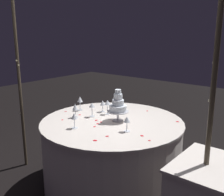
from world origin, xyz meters
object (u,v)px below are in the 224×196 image
Objects in this scene: main_table at (112,153)px; tiered_cake at (118,106)px; wine_glass_0 at (75,107)px; wine_glass_5 at (74,117)px; decorative_arch at (87,53)px; wine_glass_2 at (92,106)px; wine_glass_1 at (108,103)px; wine_glass_3 at (80,100)px; wine_glass_4 at (127,120)px; wine_glass_6 at (103,104)px.

main_table is 0.53m from tiered_cake.
wine_glass_0 reaches higher than wine_glass_5.
decorative_arch is 0.73m from wine_glass_2.
main_table is 0.55m from wine_glass_1.
decorative_arch is at bearing 82.78° from tiered_cake.
wine_glass_3 reaches higher than wine_glass_2.
wine_glass_3 is 1.17× the size of wine_glass_4.
tiered_cake is 0.47m from wine_glass_0.
wine_glass_3 is (0.53, -0.06, 0.49)m from main_table.
wine_glass_2 is at bearing 68.16° from wine_glass_1.
wine_glass_0 is 0.68m from wine_glass_4.
wine_glass_6 is at bearing -75.96° from wine_glass_5.
tiered_cake reaches higher than main_table.
wine_glass_3 reaches higher than wine_glass_5.
decorative_arch is 0.71m from wine_glass_4.
tiered_cake is 2.32× the size of wine_glass_4.
wine_glass_1 is 1.08× the size of wine_glass_5.
wine_glass_2 is 1.09× the size of wine_glass_4.
wine_glass_0 reaches higher than wine_glass_4.
wine_glass_5 is at bearing 130.57° from wine_glass_3.
wine_glass_4 is at bearing -150.75° from wine_glass_5.
wine_glass_3 reaches higher than main_table.
wine_glass_5 is (0.14, 0.05, -0.61)m from decorative_arch.
wine_glass_2 reaches higher than wine_glass_4.
tiered_cake is at bearing -168.33° from wine_glass_2.
tiered_cake is 2.13× the size of wine_glass_2.
main_table is 0.73m from wine_glass_3.
tiered_cake is (-0.05, -0.38, -0.55)m from decorative_arch.
tiered_cake is at bearing -143.52° from main_table.
wine_glass_5 is (-0.12, 0.37, -0.01)m from wine_glass_2.
wine_glass_1 is at bearing -69.26° from decorative_arch.
wine_glass_3 is 1.25× the size of wine_glass_6.
wine_glass_0 is at bearing 124.86° from wine_glass_3.
wine_glass_4 is at bearing 165.98° from wine_glass_3.
wine_glass_0 is at bearing 49.09° from wine_glass_2.
wine_glass_4 is at bearing 148.38° from wine_glass_1.
tiered_cake is at bearing -97.22° from decorative_arch.
wine_glass_1 reaches higher than wine_glass_5.
wine_glass_4 is at bearing 150.56° from wine_glass_6.
wine_glass_2 is 0.93× the size of wine_glass_3.
main_table is 0.58m from wine_glass_6.
wine_glass_0 is 1.15× the size of wine_glass_6.
tiered_cake is 0.48m from wine_glass_5.
decorative_arch is 15.85× the size of wine_glass_4.
decorative_arch is at bearing 118.58° from wine_glass_6.
wine_glass_0 is (0.43, 0.20, -0.05)m from tiered_cake.
decorative_arch is 13.55× the size of wine_glass_3.
wine_glass_6 is at bearing -61.42° from decorative_arch.
tiered_cake is 0.27m from wine_glass_1.
wine_glass_3 is at bearing 26.69° from wine_glass_6.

